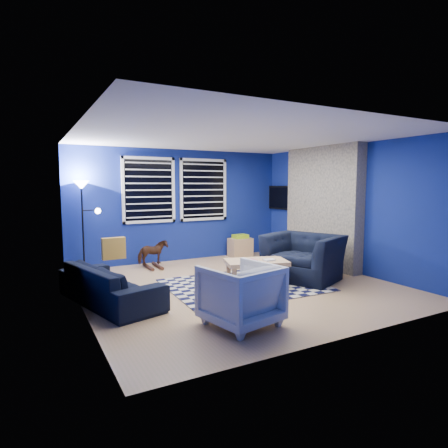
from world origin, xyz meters
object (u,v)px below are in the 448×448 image
object	(u,v)px
rocking_horse	(153,253)
cabinet	(240,247)
tv	(282,198)
floor_lamp	(83,197)
armchair_bent	(241,295)
coffee_table	(256,268)
armchair_big	(303,257)
sofa	(110,284)

from	to	relation	value
rocking_horse	cabinet	world-z (taller)	rocking_horse
tv	cabinet	xyz separation A→B (m)	(-1.06, 0.20, -1.16)
cabinet	floor_lamp	world-z (taller)	floor_lamp
tv	floor_lamp	bearing A→B (deg)	176.91
armchair_bent	cabinet	size ratio (longest dim) A/B	1.58
rocking_horse	coffee_table	world-z (taller)	rocking_horse
armchair_big	cabinet	xyz separation A→B (m)	(0.11, 2.42, -0.17)
sofa	cabinet	bearing A→B (deg)	-73.47
sofa	armchair_big	bearing A→B (deg)	-109.66
armchair_big	armchair_bent	distance (m)	2.55
armchair_bent	rocking_horse	size ratio (longest dim) A/B	1.39
tv	floor_lamp	distance (m)	4.58
armchair_big	floor_lamp	distance (m)	4.34
armchair_bent	cabinet	bearing A→B (deg)	-132.76
tv	sofa	world-z (taller)	tv
coffee_table	floor_lamp	xyz separation A→B (m)	(-2.32, 2.57, 1.13)
armchair_big	rocking_horse	bearing A→B (deg)	-160.17
armchair_bent	coffee_table	size ratio (longest dim) A/B	0.75
tv	coffee_table	world-z (taller)	tv
armchair_big	cabinet	distance (m)	2.43
sofa	armchair_big	size ratio (longest dim) A/B	1.54
tv	rocking_horse	xyz separation A→B (m)	(-3.29, -0.02, -1.08)
tv	floor_lamp	xyz separation A→B (m)	(-4.58, 0.25, 0.07)
cabinet	floor_lamp	xyz separation A→B (m)	(-3.52, 0.04, 1.24)
coffee_table	armchair_big	bearing A→B (deg)	5.62
floor_lamp	coffee_table	bearing A→B (deg)	-48.00
coffee_table	floor_lamp	bearing A→B (deg)	132.00
tv	sofa	distance (m)	5.07
coffee_table	armchair_bent	bearing A→B (deg)	-129.76
rocking_horse	cabinet	distance (m)	2.25
rocking_horse	floor_lamp	world-z (taller)	floor_lamp
sofa	coffee_table	xyz separation A→B (m)	(2.29, -0.37, 0.06)
sofa	rocking_horse	bearing A→B (deg)	-48.17
armchair_bent	floor_lamp	xyz separation A→B (m)	(-1.26, 3.84, 1.09)
coffee_table	cabinet	size ratio (longest dim) A/B	2.11
tv	rocking_horse	bearing A→B (deg)	-179.60
rocking_horse	floor_lamp	xyz separation A→B (m)	(-1.28, 0.27, 1.15)
armchair_big	coffee_table	bearing A→B (deg)	-108.65
coffee_table	cabinet	distance (m)	2.80
tv	armchair_bent	size ratio (longest dim) A/B	1.19
rocking_horse	floor_lamp	bearing A→B (deg)	75.12
armchair_bent	cabinet	world-z (taller)	armchair_bent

